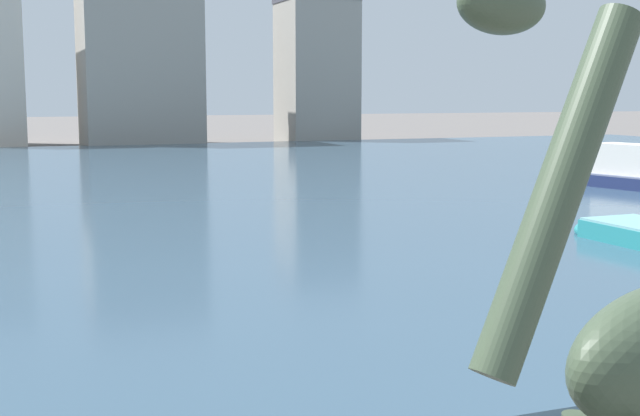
# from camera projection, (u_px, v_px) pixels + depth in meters

# --- Properties ---
(harbor_water) EXTENTS (91.99, 54.13, 0.27)m
(harbor_water) POSITION_uv_depth(u_px,v_px,m) (141.00, 187.00, 34.84)
(harbor_water) COLOR #334C60
(harbor_water) RESTS_ON ground
(townhouse_corner_house) EXTENTS (8.61, 7.57, 13.62)m
(townhouse_corner_house) POSITION_uv_depth(u_px,v_px,m) (139.00, 54.00, 63.56)
(townhouse_corner_house) COLOR gray
(townhouse_corner_house) RESTS_ON ground
(townhouse_tall_gabled) EXTENTS (5.58, 5.69, 11.87)m
(townhouse_tall_gabled) POSITION_uv_depth(u_px,v_px,m) (316.00, 68.00, 68.15)
(townhouse_tall_gabled) COLOR gray
(townhouse_tall_gabled) RESTS_ON ground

